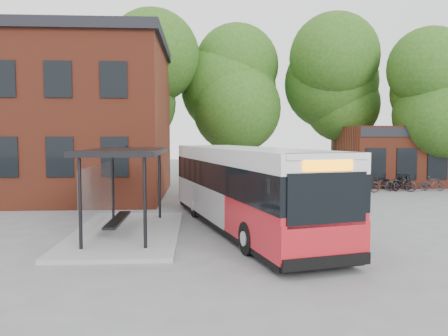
{
  "coord_description": "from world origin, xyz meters",
  "views": [
    {
      "loc": [
        -2.08,
        -15.67,
        3.25
      ],
      "look_at": [
        -1.03,
        2.24,
        2.0
      ],
      "focal_mm": 35.0,
      "sensor_mm": 36.0,
      "label": 1
    }
  ],
  "objects": [
    {
      "name": "bicycle_0",
      "position": [
        6.47,
        9.03,
        0.48
      ],
      "size": [
        1.88,
        0.87,
        0.95
      ],
      "primitive_type": "imported",
      "rotation": [
        0.0,
        0.0,
        1.44
      ],
      "color": "#3A0B05",
      "rests_on": "ground"
    },
    {
      "name": "bicycle_2",
      "position": [
        7.69,
        9.32,
        0.5
      ],
      "size": [
        1.98,
        0.89,
        1.0
      ],
      "primitive_type": "imported",
      "rotation": [
        0.0,
        0.0,
        1.69
      ],
      "color": "black",
      "rests_on": "ground"
    },
    {
      "name": "bike_rail",
      "position": [
        9.28,
        10.0,
        0.19
      ],
      "size": [
        5.2,
        0.1,
        0.38
      ],
      "primitive_type": null,
      "color": "black",
      "rests_on": "ground"
    },
    {
      "name": "bicycle_3",
      "position": [
        9.21,
        10.96,
        0.51
      ],
      "size": [
        1.7,
        0.49,
        1.02
      ],
      "primitive_type": "imported",
      "rotation": [
        0.0,
        0.0,
        1.58
      ],
      "color": "black",
      "rests_on": "ground"
    },
    {
      "name": "tree_1",
      "position": [
        1.0,
        17.0,
        5.2
      ],
      "size": [
        7.92,
        7.92,
        10.4
      ],
      "primitive_type": null,
      "color": "#244A13",
      "rests_on": "ground"
    },
    {
      "name": "bicycle_7",
      "position": [
        12.21,
        10.06,
        0.44
      ],
      "size": [
        1.53,
        0.74,
        0.89
      ],
      "primitive_type": "imported",
      "rotation": [
        0.0,
        0.0,
        1.34
      ],
      "color": "#26262D",
      "rests_on": "ground"
    },
    {
      "name": "ground",
      "position": [
        0.0,
        0.0,
        0.0
      ],
      "size": [
        100.0,
        100.0,
        0.0
      ],
      "primitive_type": "plane",
      "color": "slate"
    },
    {
      "name": "bicycle_1",
      "position": [
        6.85,
        9.37,
        0.48
      ],
      "size": [
        1.65,
        0.84,
        0.95
      ],
      "primitive_type": "imported",
      "rotation": [
        0.0,
        0.0,
        1.83
      ],
      "color": "#292A32",
      "rests_on": "ground"
    },
    {
      "name": "bicycle_5",
      "position": [
        10.33,
        10.15,
        0.52
      ],
      "size": [
        1.78,
        1.16,
        1.04
      ],
      "primitive_type": "imported",
      "rotation": [
        0.0,
        0.0,
        2.0
      ],
      "color": "black",
      "rests_on": "ground"
    },
    {
      "name": "tree_2",
      "position": [
        8.0,
        16.0,
        5.5
      ],
      "size": [
        7.92,
        7.92,
        11.0
      ],
      "primitive_type": null,
      "color": "#244A13",
      "rests_on": "ground"
    },
    {
      "name": "bus_shelter",
      "position": [
        -4.5,
        -1.0,
        1.45
      ],
      "size": [
        3.6,
        7.0,
        2.9
      ],
      "primitive_type": null,
      "color": "black",
      "rests_on": "ground"
    },
    {
      "name": "shop_row",
      "position": [
        15.0,
        14.0,
        2.0
      ],
      "size": [
        14.0,
        6.2,
        4.0
      ],
      "primitive_type": null,
      "color": "maroon",
      "rests_on": "ground"
    },
    {
      "name": "city_bus",
      "position": [
        -0.49,
        -0.39,
        1.45
      ],
      "size": [
        5.14,
        11.65,
        2.9
      ],
      "primitive_type": null,
      "rotation": [
        0.0,
        0.0,
        0.25
      ],
      "color": "red",
      "rests_on": "ground"
    },
    {
      "name": "bicycle_6",
      "position": [
        10.31,
        10.62,
        0.47
      ],
      "size": [
        1.88,
        1.12,
        0.93
      ],
      "primitive_type": "imported",
      "rotation": [
        0.0,
        0.0,
        1.87
      ],
      "color": "#3C3830",
      "rests_on": "ground"
    },
    {
      "name": "bicycle_4",
      "position": [
        10.05,
        9.76,
        0.48
      ],
      "size": [
        1.92,
        1.15,
        0.95
      ],
      "primitive_type": "imported",
      "rotation": [
        0.0,
        0.0,
        1.26
      ],
      "color": "black",
      "rests_on": "ground"
    },
    {
      "name": "tree_0",
      "position": [
        -6.0,
        16.0,
        5.5
      ],
      "size": [
        7.92,
        7.92,
        11.0
      ],
      "primitive_type": null,
      "color": "#244A13",
      "rests_on": "ground"
    },
    {
      "name": "tree_3",
      "position": [
        13.0,
        12.0,
        4.64
      ],
      "size": [
        7.04,
        7.04,
        9.28
      ],
      "primitive_type": null,
      "color": "#244A13",
      "rests_on": "ground"
    }
  ]
}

